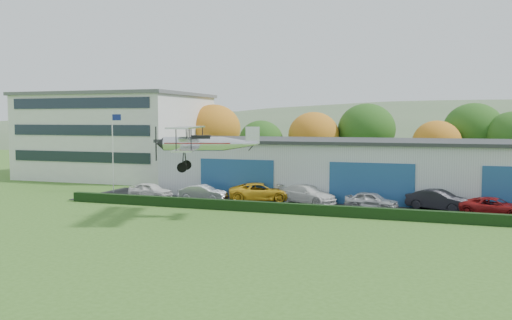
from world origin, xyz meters
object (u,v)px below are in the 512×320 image
(car_4, at_px, (372,201))
(car_6, at_px, (495,207))
(flagpole, at_px, (114,144))
(car_1, at_px, (203,193))
(car_3, at_px, (307,194))
(hangar, at_px, (379,168))
(office_block, at_px, (117,135))
(car_2, at_px, (261,192))
(car_0, at_px, (150,190))
(biplane, at_px, (203,142))
(car_5, at_px, (439,200))

(car_4, bearing_deg, car_6, -81.41)
(flagpole, distance_m, car_1, 11.63)
(car_1, bearing_deg, car_3, -79.38)
(hangar, height_order, car_3, hangar)
(office_block, height_order, car_2, office_block)
(car_1, xyz_separation_m, car_3, (8.96, 1.71, 0.08))
(flagpole, xyz_separation_m, car_0, (5.36, -2.32, -4.03))
(car_0, relative_size, biplane, 0.48)
(car_6, xyz_separation_m, biplane, (-20.17, -7.53, 4.82))
(flagpole, bearing_deg, car_4, -4.90)
(car_2, bearing_deg, car_6, -112.46)
(car_2, bearing_deg, biplane, 153.72)
(car_6, bearing_deg, car_5, 86.34)
(car_5, xyz_separation_m, car_6, (3.96, -1.36, -0.12))
(car_0, relative_size, car_5, 0.84)
(biplane, bearing_deg, car_1, 97.34)
(office_block, bearing_deg, flagpole, -58.03)
(office_block, relative_size, car_6, 4.18)
(car_3, bearing_deg, car_0, 119.13)
(car_0, distance_m, car_2, 10.21)
(hangar, xyz_separation_m, flagpole, (-24.88, -5.98, 2.13))
(flagpole, xyz_separation_m, car_6, (34.19, -2.25, -4.05))
(hangar, height_order, car_4, hangar)
(car_6, bearing_deg, car_1, 105.70)
(car_1, height_order, car_3, car_3)
(flagpole, xyz_separation_m, car_4, (25.19, -2.16, -4.02))
(car_4, bearing_deg, car_5, -66.67)
(car_1, xyz_separation_m, biplane, (3.37, -7.40, 4.80))
(car_0, bearing_deg, hangar, -60.85)
(car_4, distance_m, car_6, 9.00)
(car_2, xyz_separation_m, car_6, (18.76, -1.62, -0.10))
(office_block, distance_m, car_6, 45.19)
(biplane, bearing_deg, car_4, 17.18)
(car_5, relative_size, car_6, 1.00)
(car_4, relative_size, car_5, 0.85)
(office_block, bearing_deg, car_3, -26.27)
(car_1, relative_size, car_5, 0.87)
(car_0, bearing_deg, car_5, -80.58)
(car_2, height_order, car_6, car_2)
(car_0, distance_m, car_3, 14.34)
(car_5, xyz_separation_m, biplane, (-16.22, -8.90, 4.69))
(hangar, bearing_deg, car_5, -52.09)
(flagpole, relative_size, car_0, 1.93)
(car_0, relative_size, car_3, 0.77)
(car_0, bearing_deg, biplane, -124.65)
(flagpole, bearing_deg, car_0, -23.36)
(car_5, bearing_deg, car_1, 116.44)
(car_4, height_order, car_5, car_5)
(office_block, relative_size, car_5, 4.19)
(flagpole, bearing_deg, biplane, -34.92)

